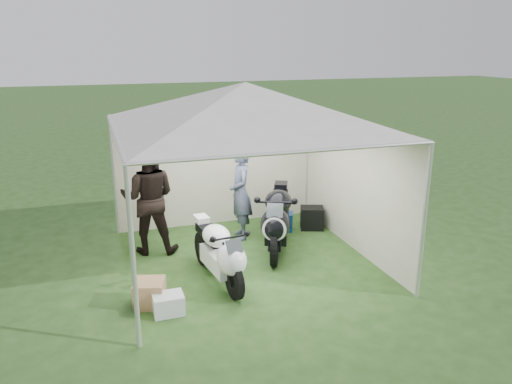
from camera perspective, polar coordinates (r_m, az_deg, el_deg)
ground at (r=8.63m, az=-1.10°, el=-7.81°), size 80.00×80.00×0.00m
canopy_tent at (r=7.95m, az=-1.28°, el=9.43°), size 5.66×5.66×3.00m
motorcycle_white at (r=7.69m, az=-4.13°, el=-6.85°), size 0.56×1.87×0.92m
motorcycle_black at (r=8.84m, az=2.46°, el=-2.98°), size 1.17×2.07×1.09m
paddock_stand at (r=9.93m, az=2.81°, el=-3.36°), size 0.56×0.47×0.36m
person_dark_jacket at (r=8.85m, az=-12.21°, el=-0.63°), size 1.14×0.98×2.00m
person_blue_jacket at (r=9.32m, az=-1.77°, el=-0.13°), size 0.49×0.69×1.77m
equipment_box at (r=10.04m, az=6.40°, el=-2.96°), size 0.54×0.49×0.45m
crate_0 at (r=7.12m, az=-9.99°, el=-12.49°), size 0.42×0.32×0.28m
crate_1 at (r=7.35m, az=-12.06°, el=-11.23°), size 0.51×0.51×0.37m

